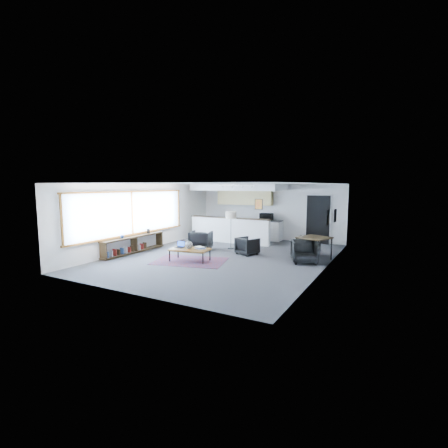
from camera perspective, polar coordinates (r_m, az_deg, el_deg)
The scene contains 21 objects.
room at distance 11.39m, azimuth -0.07°, elevation 0.57°, with size 7.02×9.02×2.62m.
window at distance 12.73m, azimuth -15.90°, elevation 1.67°, with size 0.10×5.95×1.66m.
console at distance 12.65m, azimuth -15.68°, elevation -3.51°, with size 0.35×3.00×0.80m.
kitchenette at distance 15.21m, azimuth 2.68°, elevation 2.44°, with size 4.20×1.96×2.60m.
doorway at distance 14.76m, azimuth 16.22°, elevation 0.86°, with size 1.10×0.12×2.15m.
track_light at distance 13.54m, azimuth 2.23°, elevation 6.77°, with size 1.60×0.07×0.15m.
wall_art_lower at distance 10.56m, azimuth 17.76°, elevation 1.12°, with size 0.03×0.38×0.48m.
wall_art_upper at distance 11.84m, azimuth 18.95°, elevation 1.41°, with size 0.03×0.34×0.44m.
kilim_rug at distance 11.04m, azimuth -5.99°, elevation -6.49°, with size 2.68×2.15×0.01m.
coffee_table at distance 10.95m, azimuth -6.02°, elevation -4.51°, with size 1.40×0.90×0.43m.
laptop at distance 11.23m, azimuth -7.69°, elevation -3.76°, with size 0.32×0.27×0.21m.
ceramic_pot at distance 10.88m, azimuth -6.20°, elevation -3.70°, with size 0.27×0.27×0.27m.
book_stack at distance 10.80m, azimuth -4.22°, elevation -4.24°, with size 0.39×0.35×0.10m.
coaster at distance 10.73m, azimuth -6.23°, elevation -4.56°, with size 0.10×0.10×0.01m.
armchair_left at distance 12.85m, azimuth -4.08°, elevation -2.73°, with size 0.80×0.75×0.82m, color black.
armchair_right at distance 12.00m, azimuth 4.14°, elevation -3.71°, with size 0.68×0.64×0.70m, color black.
floor_lamp at distance 12.93m, azimuth 1.23°, elevation 1.35°, with size 0.46×0.46×1.50m.
dining_table at distance 11.50m, azimuth 15.61°, elevation -2.56°, with size 1.19×1.19×0.79m.
dining_chair_near at distance 11.00m, azimuth 13.94°, elevation -4.86°, with size 0.68×0.64×0.70m, color black.
dining_chair_far at distance 12.18m, azimuth 14.60°, elevation -3.85°, with size 0.64×0.60×0.66m, color black.
microwave at distance 15.16m, azimuth 7.45°, elevation 1.42°, with size 0.58×0.32×0.39m, color black.
Camera 1 is at (5.44, -9.93, 2.54)m, focal length 26.00 mm.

